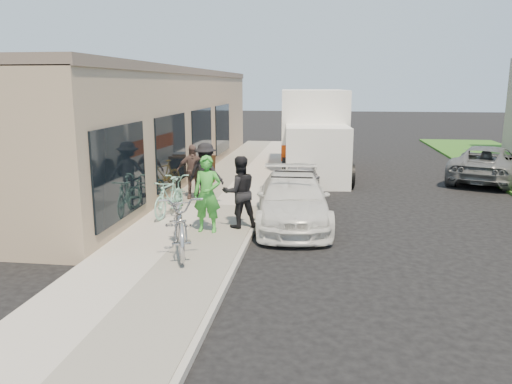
{
  "coord_description": "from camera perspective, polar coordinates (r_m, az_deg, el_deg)",
  "views": [
    {
      "loc": [
        1.25,
        -11.06,
        3.62
      ],
      "look_at": [
        -0.36,
        0.75,
        1.05
      ],
      "focal_mm": 35.0,
      "sensor_mm": 36.0,
      "label": 1
    }
  ],
  "objects": [
    {
      "name": "bike_rack",
      "position": [
        14.4,
        -8.84,
        0.16
      ],
      "size": [
        0.13,
        0.6,
        0.85
      ],
      "rotation": [
        0.0,
        0.0,
        0.13
      ],
      "color": "black",
      "rests_on": "sidewalk"
    },
    {
      "name": "bystander_b",
      "position": [
        15.56,
        -7.28,
        2.34
      ],
      "size": [
        1.04,
        0.57,
        1.68
      ],
      "primitive_type": "imported",
      "rotation": [
        0.0,
        0.0,
        0.17
      ],
      "color": "brown",
      "rests_on": "sidewalk"
    },
    {
      "name": "far_car_gray",
      "position": [
        20.93,
        24.87,
        2.96
      ],
      "size": [
        4.02,
        5.39,
        1.36
      ],
      "primitive_type": "imported",
      "rotation": [
        0.0,
        0.0,
        2.73
      ],
      "color": "#5A5D60",
      "rests_on": "ground"
    },
    {
      "name": "tandem_bike",
      "position": [
        10.66,
        -8.66,
        -3.33
      ],
      "size": [
        1.62,
        2.61,
        1.3
      ],
      "primitive_type": "imported",
      "rotation": [
        0.0,
        0.0,
        0.34
      ],
      "color": "#B0B0B2",
      "rests_on": "sidewalk"
    },
    {
      "name": "sedan_white",
      "position": [
        13.14,
        4.21,
        -0.88
      ],
      "size": [
        2.28,
        4.71,
        1.36
      ],
      "rotation": [
        0.0,
        0.0,
        0.1
      ],
      "color": "silver",
      "rests_on": "ground"
    },
    {
      "name": "bystander_a",
      "position": [
        15.04,
        -5.77,
        2.24
      ],
      "size": [
        1.3,
        0.98,
        1.78
      ],
      "primitive_type": "imported",
      "rotation": [
        0.0,
        0.0,
        2.83
      ],
      "color": "black",
      "rests_on": "sidewalk"
    },
    {
      "name": "woman_rider",
      "position": [
        11.92,
        -5.59,
        -0.24
      ],
      "size": [
        0.69,
        0.47,
        1.85
      ],
      "primitive_type": "imported",
      "rotation": [
        0.0,
        0.0,
        -0.04
      ],
      "color": "green",
      "rests_on": "sidewalk"
    },
    {
      "name": "sidewalk",
      "position": [
        14.86,
        -5.1,
        -1.68
      ],
      "size": [
        3.0,
        34.0,
        0.15
      ],
      "primitive_type": "cube",
      "color": "#A8A297",
      "rests_on": "ground"
    },
    {
      "name": "cruiser_bike_b",
      "position": [
        14.86,
        -8.89,
        0.45
      ],
      "size": [
        1.11,
        1.98,
        0.98
      ],
      "primitive_type": "imported",
      "rotation": [
        0.0,
        0.0,
        0.26
      ],
      "color": "#88CBB1",
      "rests_on": "sidewalk"
    },
    {
      "name": "storefront",
      "position": [
        20.18,
        -11.12,
        7.69
      ],
      "size": [
        3.6,
        20.0,
        4.22
      ],
      "color": "tan",
      "rests_on": "ground"
    },
    {
      "name": "man_standing",
      "position": [
        12.26,
        -1.91,
        0.01
      ],
      "size": [
        1.07,
        0.99,
        1.78
      ],
      "primitive_type": "imported",
      "rotation": [
        0.0,
        0.0,
        3.6
      ],
      "color": "black",
      "rests_on": "sidewalk"
    },
    {
      "name": "cruiser_bike_c",
      "position": [
        16.77,
        -6.39,
        1.84
      ],
      "size": [
        1.12,
        1.66,
        0.97
      ],
      "primitive_type": "imported",
      "rotation": [
        0.0,
        0.0,
        0.45
      ],
      "color": "gold",
      "rests_on": "sidewalk"
    },
    {
      "name": "ground",
      "position": [
        11.7,
        1.26,
        -5.86
      ],
      "size": [
        120.0,
        120.0,
        0.0
      ],
      "primitive_type": "plane",
      "color": "black",
      "rests_on": "ground"
    },
    {
      "name": "moving_truck",
      "position": [
        21.04,
        6.56,
        6.34
      ],
      "size": [
        3.11,
        7.1,
        3.4
      ],
      "rotation": [
        0.0,
        0.0,
        0.08
      ],
      "color": "white",
      "rests_on": "ground"
    },
    {
      "name": "sedan_silver",
      "position": [
        16.58,
        5.08,
        1.42
      ],
      "size": [
        1.29,
        3.19,
        1.08
      ],
      "primitive_type": "imported",
      "rotation": [
        0.0,
        0.0,
        0.0
      ],
      "color": "gray",
      "rests_on": "ground"
    },
    {
      "name": "curb",
      "position": [
        14.6,
        0.85,
        -1.93
      ],
      "size": [
        0.12,
        34.0,
        0.13
      ],
      "primitive_type": "cube",
      "color": "#9F9B91",
      "rests_on": "ground"
    },
    {
      "name": "cruiser_bike_a",
      "position": [
        13.6,
        -9.89,
        -0.58
      ],
      "size": [
        0.74,
        1.75,
        1.02
      ],
      "primitive_type": "imported",
      "rotation": [
        0.0,
        0.0,
        -0.16
      ],
      "color": "#88CBB1",
      "rests_on": "sidewalk"
    },
    {
      "name": "sandwich_board",
      "position": [
        18.08,
        -5.75,
        2.62
      ],
      "size": [
        0.61,
        0.62,
        0.96
      ],
      "rotation": [
        0.0,
        0.0,
        -0.05
      ],
      "color": "black",
      "rests_on": "sidewalk"
    }
  ]
}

